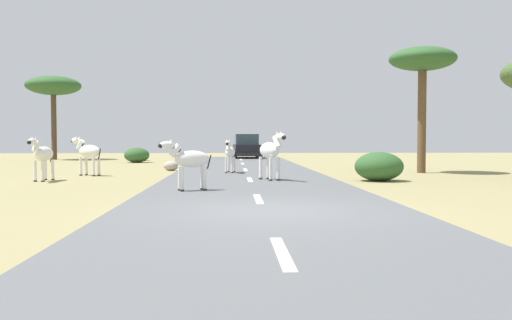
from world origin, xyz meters
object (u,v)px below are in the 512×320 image
(bush_2, at_px, (379,166))
(bush_3, at_px, (138,155))
(zebra_3, at_px, (88,152))
(tree_1, at_px, (422,63))
(rock_0, at_px, (369,163))
(zebra_4, at_px, (42,154))
(tree_3, at_px, (53,87))
(bush_0, at_px, (137,155))
(zebra_1, at_px, (230,153))
(zebra_0, at_px, (271,151))
(zebra_2, at_px, (189,160))
(car_0, at_px, (246,147))
(rock_1, at_px, (171,166))

(bush_2, bearing_deg, bush_3, 122.22)
(zebra_3, height_order, tree_1, tree_1)
(zebra_3, distance_m, bush_2, 11.16)
(bush_3, relative_size, rock_0, 1.48)
(zebra_4, relative_size, tree_3, 0.28)
(bush_3, xyz_separation_m, rock_0, (12.94, -9.82, -0.11))
(tree_3, height_order, bush_0, tree_3)
(zebra_1, bearing_deg, tree_3, -44.47)
(zebra_4, bearing_deg, zebra_0, -174.77)
(bush_0, bearing_deg, zebra_1, -62.68)
(zebra_3, bearing_deg, zebra_1, -48.43)
(zebra_0, relative_size, bush_3, 1.34)
(bush_0, height_order, bush_2, bush_2)
(tree_1, bearing_deg, zebra_2, -138.83)
(bush_3, bearing_deg, bush_2, -57.78)
(zebra_0, distance_m, zebra_2, 4.37)
(car_0, bearing_deg, rock_1, 73.02)
(zebra_2, height_order, bush_2, zebra_2)
(bush_3, bearing_deg, tree_1, -43.40)
(tree_3, distance_m, bush_0, 9.48)
(bush_0, bearing_deg, zebra_2, -76.13)
(tree_3, bearing_deg, rock_0, -32.31)
(zebra_0, bearing_deg, tree_3, -79.11)
(car_0, xyz_separation_m, tree_1, (6.97, -17.19, 3.80))
(zebra_3, distance_m, bush_0, 11.83)
(tree_1, xyz_separation_m, rock_1, (-10.81, 2.04, -4.43))
(car_0, bearing_deg, zebra_4, 67.59)
(tree_3, bearing_deg, zebra_4, -73.35)
(zebra_1, bearing_deg, zebra_0, 117.10)
(bush_0, bearing_deg, bush_3, 98.46)
(rock_1, bearing_deg, bush_3, 106.72)
(tree_1, bearing_deg, rock_0, 109.69)
(zebra_1, relative_size, rock_1, 2.20)
(bush_3, bearing_deg, rock_0, -37.19)
(bush_0, bearing_deg, tree_1, -37.61)
(zebra_0, distance_m, rock_0, 9.79)
(zebra_4, distance_m, bush_0, 14.60)
(zebra_0, relative_size, tree_3, 0.29)
(car_0, relative_size, bush_3, 3.55)
(zebra_2, height_order, zebra_4, zebra_4)
(zebra_0, relative_size, zebra_3, 1.06)
(zebra_1, xyz_separation_m, bush_0, (-5.69, 11.02, -0.42))
(car_0, distance_m, bush_3, 8.18)
(tree_1, height_order, rock_0, tree_1)
(zebra_3, bearing_deg, tree_3, 55.01)
(zebra_0, distance_m, bush_3, 19.44)
(bush_2, bearing_deg, zebra_3, 163.38)
(zebra_4, bearing_deg, zebra_2, 151.20)
(zebra_3, relative_size, rock_0, 1.86)
(zebra_1, relative_size, tree_3, 0.25)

